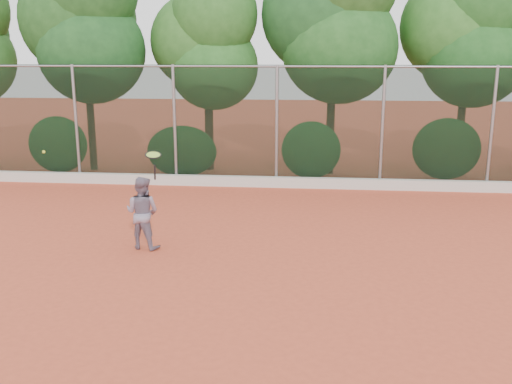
{
  "coord_description": "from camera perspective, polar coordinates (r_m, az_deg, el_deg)",
  "views": [
    {
      "loc": [
        1.04,
        -9.39,
        3.77
      ],
      "look_at": [
        0.0,
        1.0,
        1.25
      ],
      "focal_mm": 40.0,
      "sensor_mm": 36.0,
      "label": 1
    }
  ],
  "objects": [
    {
      "name": "concrete_curb",
      "position": [
        16.65,
        1.99,
        1.0
      ],
      "size": [
        24.0,
        0.2,
        0.3
      ],
      "primitive_type": "cube",
      "color": "beige",
      "rests_on": "ground"
    },
    {
      "name": "tennis_ball_in_flight",
      "position": [
        12.2,
        -20.46,
        3.79
      ],
      "size": [
        0.06,
        0.06,
        0.06
      ],
      "color": "yellow",
      "rests_on": "ground"
    },
    {
      "name": "ground",
      "position": [
        10.18,
        -0.57,
        -8.18
      ],
      "size": [
        80.0,
        80.0,
        0.0
      ],
      "primitive_type": "plane",
      "color": "#CB4D30",
      "rests_on": "ground"
    },
    {
      "name": "tennis_racket",
      "position": [
        11.0,
        -10.22,
        3.48
      ],
      "size": [
        0.39,
        0.39,
        0.57
      ],
      "color": "black",
      "rests_on": "ground"
    },
    {
      "name": "tennis_player",
      "position": [
        11.5,
        -11.29,
        -2.04
      ],
      "size": [
        0.81,
        0.7,
        1.46
      ],
      "primitive_type": "imported",
      "rotation": [
        0.0,
        0.0,
        2.92
      ],
      "color": "slate",
      "rests_on": "ground"
    },
    {
      "name": "foliage_backdrop",
      "position": [
        18.45,
        0.81,
        15.53
      ],
      "size": [
        23.7,
        3.63,
        7.55
      ],
      "color": "#3C2617",
      "rests_on": "ground"
    },
    {
      "name": "chainlink_fence",
      "position": [
        16.54,
        2.08,
        6.92
      ],
      "size": [
        24.09,
        0.09,
        3.5
      ],
      "color": "black",
      "rests_on": "ground"
    }
  ]
}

